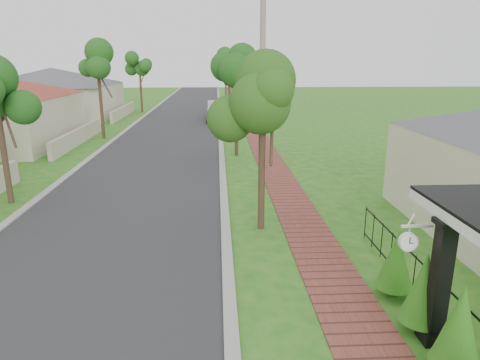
# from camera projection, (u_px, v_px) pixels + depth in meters

# --- Properties ---
(ground) EXTENTS (160.00, 160.00, 0.00)m
(ground) POSITION_uv_depth(u_px,v_px,m) (200.00, 318.00, 9.07)
(ground) COLOR #226818
(ground) RESTS_ON ground
(road) EXTENTS (7.00, 120.00, 0.02)m
(road) POSITION_uv_depth(u_px,v_px,m) (166.00, 143.00, 28.14)
(road) COLOR #28282B
(road) RESTS_ON ground
(kerb_right) EXTENTS (0.30, 120.00, 0.10)m
(kerb_right) POSITION_uv_depth(u_px,v_px,m) (221.00, 143.00, 28.33)
(kerb_right) COLOR #9E9E99
(kerb_right) RESTS_ON ground
(kerb_left) EXTENTS (0.30, 120.00, 0.10)m
(kerb_left) POSITION_uv_depth(u_px,v_px,m) (109.00, 144.00, 27.95)
(kerb_left) COLOR #9E9E99
(kerb_left) RESTS_ON ground
(sidewalk) EXTENTS (1.50, 120.00, 0.03)m
(sidewalk) POSITION_uv_depth(u_px,v_px,m) (260.00, 142.00, 28.46)
(sidewalk) COLOR brown
(sidewalk) RESTS_ON ground
(porch_post) EXTENTS (0.48, 0.48, 2.52)m
(porch_post) POSITION_uv_depth(u_px,v_px,m) (439.00, 289.00, 8.03)
(porch_post) COLOR black
(porch_post) RESTS_ON ground
(picket_fence) EXTENTS (0.03, 8.02, 1.00)m
(picket_fence) POSITION_uv_depth(u_px,v_px,m) (428.00, 289.00, 9.17)
(picket_fence) COLOR black
(picket_fence) RESTS_ON ground
(street_trees) EXTENTS (10.70, 37.65, 5.89)m
(street_trees) POSITION_uv_depth(u_px,v_px,m) (174.00, 70.00, 33.50)
(street_trees) COLOR #382619
(street_trees) RESTS_ON ground
(hedge_row) EXTENTS (0.85, 5.00, 1.75)m
(hedge_row) POSITION_uv_depth(u_px,v_px,m) (446.00, 319.00, 7.62)
(hedge_row) COLOR #296013
(hedge_row) RESTS_ON ground
(far_house_grey) EXTENTS (15.56, 15.56, 4.60)m
(far_house_grey) POSITION_uv_depth(u_px,v_px,m) (54.00, 92.00, 40.36)
(far_house_grey) COLOR beige
(far_house_grey) RESTS_ON ground
(parked_car_red) EXTENTS (1.95, 4.14, 1.37)m
(parked_car_red) POSITION_uv_depth(u_px,v_px,m) (217.00, 114.00, 37.50)
(parked_car_red) COLOR #5E0E0E
(parked_car_red) RESTS_ON ground
(parked_car_white) EXTENTS (1.73, 4.86, 1.60)m
(parked_car_white) POSITION_uv_depth(u_px,v_px,m) (217.00, 110.00, 39.88)
(parked_car_white) COLOR silver
(parked_car_white) RESTS_ON ground
(near_tree) EXTENTS (1.91, 1.91, 4.91)m
(near_tree) POSITION_uv_depth(u_px,v_px,m) (263.00, 107.00, 12.86)
(near_tree) COLOR #382619
(near_tree) RESTS_ON ground
(utility_pole) EXTENTS (1.20, 0.24, 8.66)m
(utility_pole) POSITION_uv_depth(u_px,v_px,m) (262.00, 82.00, 17.61)
(utility_pole) COLOR gray
(utility_pole) RESTS_ON ground
(station_clock) EXTENTS (0.64, 0.13, 0.53)m
(station_clock) POSITION_uv_depth(u_px,v_px,m) (409.00, 240.00, 8.17)
(station_clock) COLOR white
(station_clock) RESTS_ON ground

